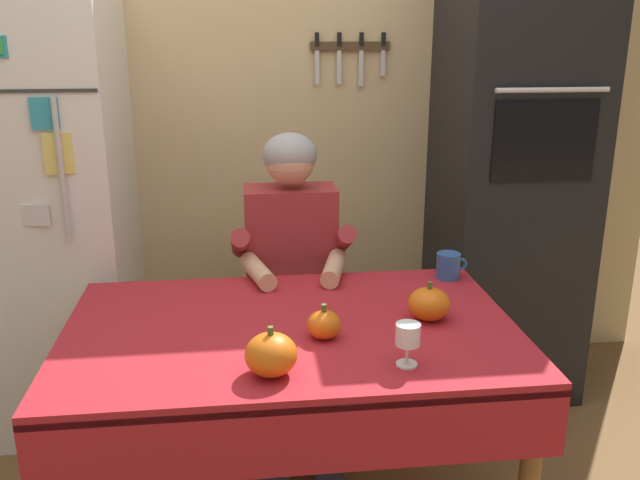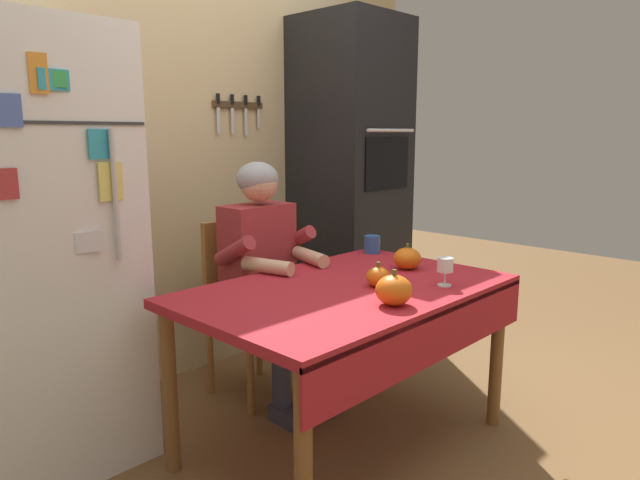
{
  "view_description": "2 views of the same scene",
  "coord_description": "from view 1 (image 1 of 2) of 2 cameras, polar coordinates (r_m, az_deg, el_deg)",
  "views": [
    {
      "loc": [
        -0.14,
        -1.84,
        1.63
      ],
      "look_at": [
        0.11,
        0.26,
        0.97
      ],
      "focal_mm": 38.25,
      "sensor_mm": 36.0,
      "label": 1
    },
    {
      "loc": [
        -1.75,
        -1.44,
        1.38
      ],
      "look_at": [
        -0.11,
        0.15,
        0.95
      ],
      "focal_mm": 31.67,
      "sensor_mm": 36.0,
      "label": 2
    }
  ],
  "objects": [
    {
      "name": "chair_behind_person",
      "position": [
        2.94,
        -2.57,
        -4.97
      ],
      "size": [
        0.4,
        0.4,
        0.93
      ],
      "color": "#9E6B33",
      "rests_on": "ground"
    },
    {
      "name": "wine_glass",
      "position": [
        1.88,
        7.36,
        -8.02
      ],
      "size": [
        0.07,
        0.07,
        0.12
      ],
      "color": "white",
      "rests_on": "dining_table"
    },
    {
      "name": "pumpkin_large",
      "position": [
        1.83,
        -4.12,
        -9.53
      ],
      "size": [
        0.14,
        0.14,
        0.14
      ],
      "color": "orange",
      "rests_on": "dining_table"
    },
    {
      "name": "wall_oven",
      "position": [
        3.13,
        15.74,
        6.12
      ],
      "size": [
        0.6,
        0.64,
        2.1
      ],
      "color": "black",
      "rests_on": "ground"
    },
    {
      "name": "dining_table",
      "position": [
        2.15,
        -2.38,
        -9.42
      ],
      "size": [
        1.4,
        0.9,
        0.74
      ],
      "color": "brown",
      "rests_on": "ground"
    },
    {
      "name": "coffee_mug",
      "position": [
        2.55,
        10.71,
        -2.12
      ],
      "size": [
        0.12,
        0.09,
        0.1
      ],
      "color": "#2D569E",
      "rests_on": "dining_table"
    },
    {
      "name": "refrigerator",
      "position": [
        3.0,
        -22.24,
        2.07
      ],
      "size": [
        0.68,
        0.71,
        1.8
      ],
      "color": "white",
      "rests_on": "ground"
    },
    {
      "name": "pumpkin_small",
      "position": [
        2.19,
        9.1,
        -5.29
      ],
      "size": [
        0.13,
        0.13,
        0.13
      ],
      "color": "orange",
      "rests_on": "dining_table"
    },
    {
      "name": "pumpkin_medium",
      "position": [
        2.04,
        0.32,
        -7.07
      ],
      "size": [
        0.1,
        0.1,
        0.11
      ],
      "color": "orange",
      "rests_on": "dining_table"
    },
    {
      "name": "back_wall_assembly",
      "position": [
        3.21,
        -3.45,
        11.5
      ],
      "size": [
        3.7,
        0.13,
        2.6
      ],
      "color": "#D1B784",
      "rests_on": "ground"
    },
    {
      "name": "seated_person",
      "position": [
        2.68,
        -2.33,
        -2.02
      ],
      "size": [
        0.47,
        0.55,
        1.25
      ],
      "color": "#38384C",
      "rests_on": "ground"
    }
  ]
}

